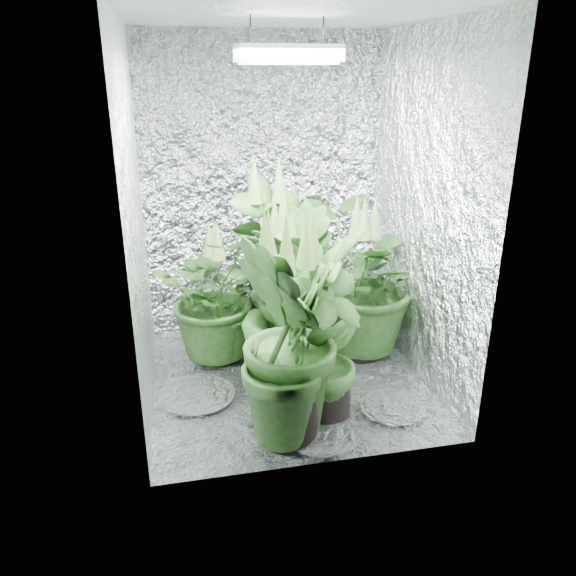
# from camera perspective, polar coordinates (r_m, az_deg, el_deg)

# --- Properties ---
(ground) EXTENTS (1.60, 1.60, 0.00)m
(ground) POSITION_cam_1_polar(r_m,az_deg,el_deg) (3.46, -0.05, -9.22)
(ground) COLOR silver
(ground) RESTS_ON ground
(walls) EXTENTS (1.62, 1.62, 2.00)m
(walls) POSITION_cam_1_polar(r_m,az_deg,el_deg) (3.08, -0.05, 7.07)
(walls) COLOR silver
(walls) RESTS_ON ground
(ceiling) EXTENTS (1.60, 1.60, 0.01)m
(ceiling) POSITION_cam_1_polar(r_m,az_deg,el_deg) (2.99, -0.06, 25.97)
(ceiling) COLOR silver
(ceiling) RESTS_ON walls
(grow_lamp) EXTENTS (0.50, 0.30, 0.22)m
(grow_lamp) POSITION_cam_1_polar(r_m,az_deg,el_deg) (2.98, -0.06, 22.64)
(grow_lamp) COLOR gray
(grow_lamp) RESTS_ON ceiling
(plant_a) EXTENTS (0.78, 0.78, 0.93)m
(plant_a) POSITION_cam_1_polar(r_m,az_deg,el_deg) (3.54, -7.18, -0.78)
(plant_a) COLOR black
(plant_a) RESTS_ON ground
(plant_b) EXTENTS (0.85, 0.85, 1.26)m
(plant_b) POSITION_cam_1_polar(r_m,az_deg,el_deg) (3.61, -1.52, 2.35)
(plant_b) COLOR black
(plant_b) RESTS_ON ground
(plant_c) EXTENTS (0.59, 0.59, 1.07)m
(plant_c) POSITION_cam_1_polar(r_m,az_deg,el_deg) (3.43, 0.51, -0.16)
(plant_c) COLOR black
(plant_c) RESTS_ON ground
(plant_d) EXTENTS (0.74, 0.74, 1.05)m
(plant_d) POSITION_cam_1_polar(r_m,az_deg,el_deg) (3.21, -0.12, -2.24)
(plant_d) COLOR black
(plant_d) RESTS_ON ground
(plant_e) EXTENTS (0.95, 0.95, 1.06)m
(plant_e) POSITION_cam_1_polar(r_m,az_deg,el_deg) (3.58, 7.49, 0.50)
(plant_e) COLOR black
(plant_e) RESTS_ON ground
(plant_f) EXTENTS (0.69, 0.69, 1.13)m
(plant_f) POSITION_cam_1_polar(r_m,az_deg,el_deg) (2.87, 3.78, -4.22)
(plant_f) COLOR black
(plant_f) RESTS_ON ground
(plant_g) EXTENTS (0.68, 0.68, 1.16)m
(plant_g) POSITION_cam_1_polar(r_m,az_deg,el_deg) (2.68, 0.16, -5.65)
(plant_g) COLOR black
(plant_g) RESTS_ON ground
(circulation_fan) EXTENTS (0.13, 0.28, 0.32)m
(circulation_fan) POSITION_cam_1_polar(r_m,az_deg,el_deg) (4.08, 6.68, -2.28)
(circulation_fan) COLOR black
(circulation_fan) RESTS_ON ground
(plant_label) EXTENTS (0.06, 0.05, 0.09)m
(plant_label) POSITION_cam_1_polar(r_m,az_deg,el_deg) (2.78, 1.56, -10.20)
(plant_label) COLOR white
(plant_label) RESTS_ON plant_g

